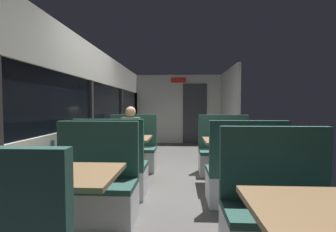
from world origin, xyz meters
name	(u,v)px	position (x,y,z in m)	size (l,w,h in m)	color
ground_plane	(176,183)	(0.00, 0.00, -0.01)	(3.30, 9.20, 0.02)	#514F4C
carriage_window_panel_left	(90,116)	(-1.45, 0.00, 1.11)	(0.09, 8.48, 2.30)	beige
carriage_end_bulkhead	(180,110)	(0.06, 4.19, 1.14)	(2.90, 0.11, 2.30)	beige
carriage_aisle_panel_right	(229,110)	(1.45, 3.00, 1.15)	(0.08, 2.40, 2.30)	beige
dining_table_near_window	(62,185)	(-0.89, -2.09, 0.64)	(0.90, 0.70, 0.74)	#9E9EA3
bench_near_window_facing_entry	(94,191)	(-0.89, -1.39, 0.33)	(0.95, 0.50, 1.10)	silver
dining_table_mid_window	(124,143)	(-0.89, 0.05, 0.64)	(0.90, 0.70, 0.74)	#9E9EA3
bench_mid_window_facing_end	(112,173)	(-0.89, -0.65, 0.33)	(0.95, 0.50, 1.10)	silver
bench_mid_window_facing_entry	(132,153)	(-0.89, 0.74, 0.33)	(0.95, 0.50, 1.10)	silver
bench_front_aisle_facing_entry	(281,222)	(0.89, -1.99, 0.33)	(0.95, 0.50, 1.10)	silver
dining_table_rear_aisle	(233,146)	(0.89, -0.15, 0.64)	(0.90, 0.70, 0.74)	#9E9EA3
bench_rear_aisle_facing_end	(244,179)	(0.89, -0.85, 0.33)	(0.95, 0.50, 1.10)	silver
bench_rear_aisle_facing_entry	(225,156)	(0.89, 0.54, 0.33)	(0.95, 0.50, 1.10)	silver
seated_passenger	(131,143)	(-0.89, 0.67, 0.54)	(0.47, 0.55, 1.26)	#26262D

